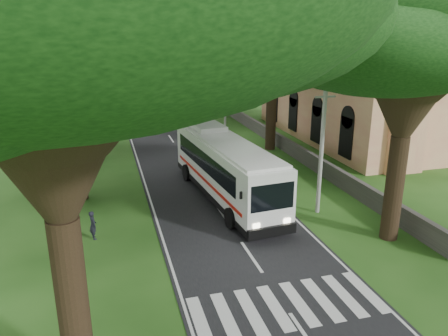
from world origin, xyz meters
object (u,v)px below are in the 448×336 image
object	(u,v)px
pole_far	(186,74)
pedestrian	(93,225)
distant_car_b	(122,92)
coach_bus	(225,167)
pole_mid	(225,94)
distant_car_c	(157,88)
distant_car_a	(147,108)
pole_near	(322,143)
church	(362,88)

from	to	relation	value
pole_far	pedestrian	distance (m)	42.09
distant_car_b	coach_bus	bearing A→B (deg)	-101.47
pole_mid	distant_car_c	world-z (taller)	pole_mid
pedestrian	distant_car_c	bearing A→B (deg)	-25.42
pole_mid	coach_bus	world-z (taller)	pole_mid
distant_car_c	coach_bus	bearing A→B (deg)	103.72
distant_car_a	distant_car_c	world-z (taller)	distant_car_a
pole_near	distant_car_b	xyz separation A→B (m)	(-8.50, 49.76, -3.43)
distant_car_a	distant_car_b	xyz separation A→B (m)	(-2.20, 15.80, 0.03)
distant_car_a	pole_mid	bearing A→B (deg)	132.89
coach_bus	pole_far	bearing A→B (deg)	77.43
pole_near	distant_car_a	world-z (taller)	pole_near
coach_bus	distant_car_b	distance (m)	46.22
pole_near	pedestrian	distance (m)	13.14
pole_far	distant_car_b	world-z (taller)	pole_far
distant_car_c	pedestrian	distance (m)	54.29
church	pole_mid	xyz separation A→B (m)	(-12.36, 4.45, -0.73)
pole_far	distant_car_a	world-z (taller)	pole_far
distant_car_a	pole_near	bearing A→B (deg)	119.11
distant_car_a	distant_car_c	distance (m)	19.75
distant_car_a	distant_car_c	bearing A→B (deg)	-82.49
distant_car_a	coach_bus	bearing A→B (deg)	111.81
pole_mid	coach_bus	distance (m)	17.05
pole_near	pedestrian	xyz separation A→B (m)	(-12.69, 0.01, -3.42)
pole_mid	pedestrian	world-z (taller)	pole_mid
church	distant_car_a	world-z (taller)	church
church	distant_car_b	distance (m)	40.29
church	pole_mid	world-z (taller)	church
pole_mid	distant_car_b	size ratio (longest dim) A/B	1.83
distant_car_a	pedestrian	xyz separation A→B (m)	(-6.39, -33.95, 0.04)
pole_far	pedestrian	xyz separation A→B (m)	(-12.69, -39.99, -3.42)
church	distant_car_c	world-z (taller)	church
pole_near	church	bearing A→B (deg)	51.50
coach_bus	pedestrian	world-z (taller)	coach_bus
distant_car_a	pedestrian	size ratio (longest dim) A/B	2.66
coach_bus	pedestrian	bearing A→B (deg)	-160.69
pole_mid	distant_car_c	distance (m)	33.62
pole_far	pole_mid	bearing A→B (deg)	-90.00
pole_far	coach_bus	world-z (taller)	pole_far
pedestrian	distant_car_b	bearing A→B (deg)	-19.42
distant_car_b	pedestrian	bearing A→B (deg)	-111.12
distant_car_c	pole_mid	bearing A→B (deg)	110.44
pole_near	pedestrian	bearing A→B (deg)	179.93
pole_near	pole_mid	size ratio (longest dim) A/B	1.00
distant_car_b	pedestrian	distance (m)	49.93
pole_far	distant_car_c	distance (m)	14.03
pole_near	pole_mid	xyz separation A→B (m)	(0.00, 20.00, 0.00)
distant_car_a	pole_far	bearing A→B (deg)	-117.62
church	pole_far	distance (m)	27.41
pole_near	coach_bus	world-z (taller)	pole_near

